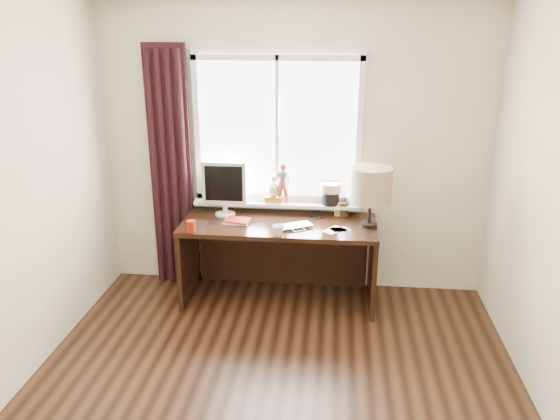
# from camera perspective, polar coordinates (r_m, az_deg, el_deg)

# --- Properties ---
(wall_back) EXTENTS (3.50, 0.00, 2.60)m
(wall_back) POSITION_cam_1_polar(r_m,az_deg,el_deg) (4.96, 1.50, 6.09)
(wall_back) COLOR #BFAE8F
(wall_back) RESTS_ON ground
(laptop) EXTENTS (0.39, 0.35, 0.03)m
(laptop) POSITION_cam_1_polar(r_m,az_deg,el_deg) (4.65, 1.39, -1.72)
(laptop) COLOR silver
(laptop) RESTS_ON desk
(mug) EXTENTS (0.13, 0.13, 0.09)m
(mug) POSITION_cam_1_polar(r_m,az_deg,el_deg) (4.47, -0.20, -2.11)
(mug) COLOR white
(mug) RESTS_ON desk
(red_cup) EXTENTS (0.08, 0.08, 0.10)m
(red_cup) POSITION_cam_1_polar(r_m,az_deg,el_deg) (4.60, -9.26, -1.71)
(red_cup) COLOR maroon
(red_cup) RESTS_ON desk
(window) EXTENTS (1.52, 0.21, 1.40)m
(window) POSITION_cam_1_polar(r_m,az_deg,el_deg) (4.92, -0.15, 6.11)
(window) COLOR white
(window) RESTS_ON ground
(curtain) EXTENTS (0.38, 0.09, 2.25)m
(curtain) POSITION_cam_1_polar(r_m,az_deg,el_deg) (5.13, -11.36, 4.02)
(curtain) COLOR black
(curtain) RESTS_ON floor
(desk) EXTENTS (1.70, 0.70, 0.75)m
(desk) POSITION_cam_1_polar(r_m,az_deg,el_deg) (4.95, 0.01, -3.59)
(desk) COLOR black
(desk) RESTS_ON floor
(monitor) EXTENTS (0.40, 0.18, 0.49)m
(monitor) POSITION_cam_1_polar(r_m,az_deg,el_deg) (4.91, -5.85, 2.58)
(monitor) COLOR beige
(monitor) RESTS_ON desk
(notebook_stack) EXTENTS (0.24, 0.19, 0.03)m
(notebook_stack) POSITION_cam_1_polar(r_m,az_deg,el_deg) (4.78, -4.52, -1.14)
(notebook_stack) COLOR beige
(notebook_stack) RESTS_ON desk
(brush_holder) EXTENTS (0.09, 0.09, 0.25)m
(brush_holder) POSITION_cam_1_polar(r_m,az_deg,el_deg) (4.96, 6.63, 0.08)
(brush_holder) COLOR black
(brush_holder) RESTS_ON desk
(icon_frame) EXTENTS (0.10, 0.02, 0.13)m
(icon_frame) POSITION_cam_1_polar(r_m,az_deg,el_deg) (4.93, 6.30, 0.05)
(icon_frame) COLOR gold
(icon_frame) RESTS_ON desk
(table_lamp) EXTENTS (0.35, 0.35, 0.52)m
(table_lamp) POSITION_cam_1_polar(r_m,az_deg,el_deg) (4.64, 9.50, 2.53)
(table_lamp) COLOR black
(table_lamp) RESTS_ON desk
(loose_papers) EXTENTS (0.25, 0.22, 0.00)m
(loose_papers) POSITION_cam_1_polar(r_m,az_deg,el_deg) (4.63, 5.97, -2.07)
(loose_papers) COLOR white
(loose_papers) RESTS_ON desk
(desk_cables) EXTENTS (0.38, 0.42, 0.01)m
(desk_cables) POSITION_cam_1_polar(r_m,az_deg,el_deg) (4.80, 2.62, -1.17)
(desk_cables) COLOR black
(desk_cables) RESTS_ON desk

